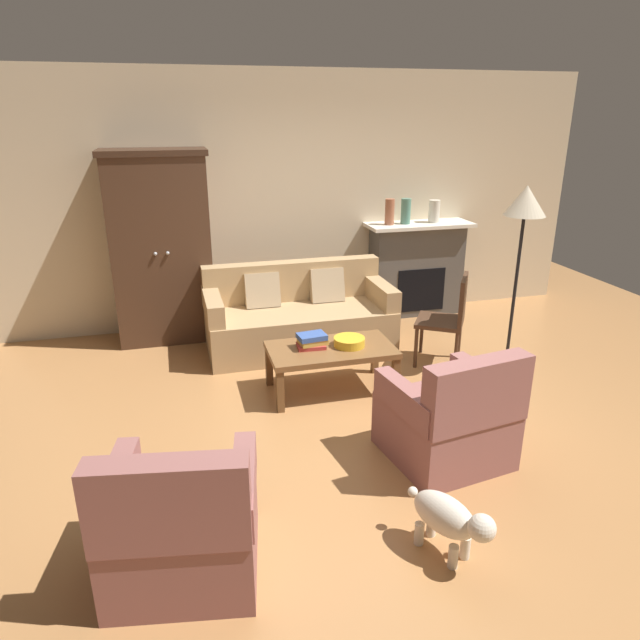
# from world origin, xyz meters

# --- Properties ---
(ground_plane) EXTENTS (9.60, 9.60, 0.00)m
(ground_plane) POSITION_xyz_m (0.00, 0.00, 0.00)
(ground_plane) COLOR #B27A47
(back_wall) EXTENTS (7.20, 0.10, 2.80)m
(back_wall) POSITION_xyz_m (0.00, 2.55, 1.40)
(back_wall) COLOR beige
(back_wall) RESTS_ON ground
(fireplace) EXTENTS (1.26, 0.48, 1.12)m
(fireplace) POSITION_xyz_m (1.55, 2.30, 0.57)
(fireplace) COLOR #4C4947
(fireplace) RESTS_ON ground
(armoire) EXTENTS (1.06, 0.57, 2.01)m
(armoire) POSITION_xyz_m (-1.40, 2.22, 1.01)
(armoire) COLOR #472D1E
(armoire) RESTS_ON ground
(couch) EXTENTS (1.92, 0.86, 0.86)m
(couch) POSITION_xyz_m (-0.07, 1.60, 0.32)
(couch) COLOR tan
(couch) RESTS_ON ground
(coffee_table) EXTENTS (1.10, 0.60, 0.42)m
(coffee_table) POSITION_xyz_m (-0.02, 0.53, 0.37)
(coffee_table) COLOR brown
(coffee_table) RESTS_ON ground
(fruit_bowl) EXTENTS (0.28, 0.28, 0.08)m
(fruit_bowl) POSITION_xyz_m (0.14, 0.52, 0.46)
(fruit_bowl) COLOR gold
(fruit_bowl) RESTS_ON coffee_table
(book_stack) EXTENTS (0.27, 0.20, 0.12)m
(book_stack) POSITION_xyz_m (-0.19, 0.57, 0.48)
(book_stack) COLOR #B73833
(book_stack) RESTS_ON coffee_table
(mantel_vase_terracotta) EXTENTS (0.11, 0.11, 0.30)m
(mantel_vase_terracotta) POSITION_xyz_m (1.17, 2.28, 1.27)
(mantel_vase_terracotta) COLOR #A86042
(mantel_vase_terracotta) RESTS_ON fireplace
(mantel_vase_jade) EXTENTS (0.11, 0.11, 0.29)m
(mantel_vase_jade) POSITION_xyz_m (1.37, 2.28, 1.27)
(mantel_vase_jade) COLOR slate
(mantel_vase_jade) RESTS_ON fireplace
(mantel_vase_cream) EXTENTS (0.13, 0.13, 0.26)m
(mantel_vase_cream) POSITION_xyz_m (1.73, 2.28, 1.25)
(mantel_vase_cream) COLOR beige
(mantel_vase_cream) RESTS_ON fireplace
(armchair_near_left) EXTENTS (0.89, 0.89, 0.88)m
(armchair_near_left) POSITION_xyz_m (-1.37, -1.34, 0.32)
(armchair_near_left) COLOR #935B56
(armchair_near_left) RESTS_ON ground
(armchair_near_right) EXTENTS (0.88, 0.88, 0.88)m
(armchair_near_right) POSITION_xyz_m (0.49, -0.72, 0.32)
(armchair_near_right) COLOR #935B56
(armchair_near_right) RESTS_ON ground
(side_chair_wooden) EXTENTS (0.61, 0.61, 0.90)m
(side_chair_wooden) POSITION_xyz_m (1.24, 0.80, 0.51)
(side_chair_wooden) COLOR #472D1E
(side_chair_wooden) RESTS_ON ground
(floor_lamp) EXTENTS (0.36, 0.36, 1.77)m
(floor_lamp) POSITION_xyz_m (1.69, 0.45, 1.53)
(floor_lamp) COLOR black
(floor_lamp) RESTS_ON ground
(dog) EXTENTS (0.36, 0.53, 0.39)m
(dog) POSITION_xyz_m (0.06, -1.58, 0.25)
(dog) COLOR beige
(dog) RESTS_ON ground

